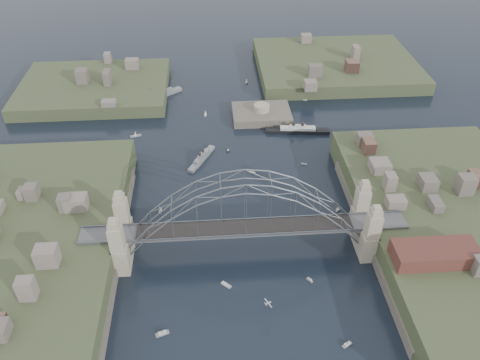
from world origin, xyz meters
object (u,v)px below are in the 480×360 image
at_px(wharf_shed, 435,254).
at_px(naval_cruiser_far, 162,94).
at_px(fort_island, 261,118).
at_px(ocean_liner, 298,130).
at_px(naval_cruiser_near, 202,158).
at_px(bridge, 245,216).

bearing_deg(wharf_shed, naval_cruiser_far, 124.27).
relative_size(fort_island, wharf_shed, 1.10).
height_order(naval_cruiser_far, ocean_liner, naval_cruiser_far).
height_order(fort_island, wharf_shed, wharf_shed).
xyz_separation_m(wharf_shed, ocean_liner, (-19.99, 72.20, -9.12)).
relative_size(wharf_shed, naval_cruiser_far, 1.25).
bearing_deg(naval_cruiser_near, naval_cruiser_far, 108.59).
height_order(naval_cruiser_near, naval_cruiser_far, naval_cruiser_far).
relative_size(fort_island, ocean_liner, 0.94).
distance_m(wharf_shed, naval_cruiser_near, 79.85).
bearing_deg(fort_island, wharf_shed, -69.15).
bearing_deg(wharf_shed, bridge, 162.35).
bearing_deg(bridge, ocean_liner, 67.58).
height_order(wharf_shed, naval_cruiser_far, wharf_shed).
height_order(bridge, wharf_shed, bridge).
bearing_deg(bridge, wharf_shed, -17.65).
bearing_deg(ocean_liner, fort_island, 135.51).
bearing_deg(ocean_liner, bridge, -112.42).
relative_size(fort_island, naval_cruiser_near, 1.45).
bearing_deg(wharf_shed, naval_cruiser_near, 134.00).
height_order(fort_island, naval_cruiser_near, fort_island).
xyz_separation_m(fort_island, naval_cruiser_near, (-23.10, -26.95, 1.09)).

